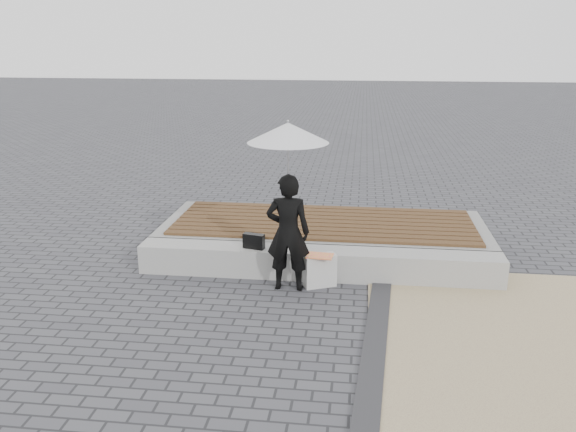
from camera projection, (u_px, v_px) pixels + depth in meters
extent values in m
plane|color=#48484D|center=(307.00, 330.00, 6.84)|extent=(80.00, 80.00, 0.00)
cube|color=#2E2E31|center=(374.00, 355.00, 6.27)|extent=(0.61, 5.20, 0.04)
cube|color=#A1A09B|center=(318.00, 263.00, 8.31)|extent=(5.00, 0.45, 0.40)
cube|color=gray|center=(324.00, 235.00, 9.45)|extent=(5.00, 2.00, 0.40)
imported|color=black|center=(288.00, 233.00, 7.75)|extent=(0.57, 0.38, 1.55)
cylinder|color=#A9A9AE|center=(288.00, 183.00, 7.56)|extent=(0.02, 0.02, 1.02)
cone|color=silver|center=(288.00, 133.00, 7.37)|extent=(1.02, 1.02, 0.25)
sphere|color=#A9A9AE|center=(288.00, 121.00, 7.33)|extent=(0.03, 0.03, 0.03)
cube|color=black|center=(254.00, 241.00, 8.25)|extent=(0.31, 0.17, 0.21)
cube|color=beige|center=(320.00, 270.00, 7.97)|extent=(0.46, 0.34, 0.44)
cube|color=#FE3458|center=(320.00, 256.00, 7.86)|extent=(0.36, 0.28, 0.01)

